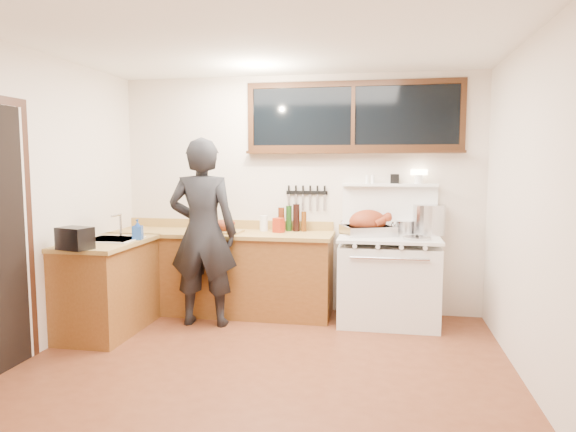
% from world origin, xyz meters
% --- Properties ---
extents(ground_plane, '(4.00, 3.50, 0.02)m').
position_xyz_m(ground_plane, '(0.00, 0.00, -0.01)').
color(ground_plane, '#5C2B18').
extents(room_shell, '(4.10, 3.60, 2.65)m').
position_xyz_m(room_shell, '(0.00, 0.00, 1.65)').
color(room_shell, beige).
rests_on(room_shell, ground).
extents(counter_back, '(2.44, 0.64, 1.00)m').
position_xyz_m(counter_back, '(-0.80, 1.45, 0.45)').
color(counter_back, brown).
rests_on(counter_back, ground).
extents(counter_left, '(0.64, 1.09, 0.90)m').
position_xyz_m(counter_left, '(-1.70, 0.62, 0.45)').
color(counter_left, brown).
rests_on(counter_left, ground).
extents(sink_unit, '(0.50, 0.45, 0.37)m').
position_xyz_m(sink_unit, '(-1.68, 0.70, 0.85)').
color(sink_unit, white).
rests_on(sink_unit, counter_left).
extents(vintage_stove, '(1.02, 0.74, 1.58)m').
position_xyz_m(vintage_stove, '(1.00, 1.41, 0.47)').
color(vintage_stove, white).
rests_on(vintage_stove, ground).
extents(back_window, '(2.32, 0.13, 0.77)m').
position_xyz_m(back_window, '(0.60, 1.72, 2.06)').
color(back_window, black).
rests_on(back_window, room_shell).
extents(knife_strip, '(0.46, 0.03, 0.28)m').
position_xyz_m(knife_strip, '(0.10, 1.73, 1.31)').
color(knife_strip, black).
rests_on(knife_strip, room_shell).
extents(man, '(0.72, 0.50, 1.90)m').
position_xyz_m(man, '(-0.85, 1.01, 0.95)').
color(man, black).
rests_on(man, ground).
extents(soap_bottle, '(0.11, 0.11, 0.20)m').
position_xyz_m(soap_bottle, '(-1.43, 0.75, 1.00)').
color(soap_bottle, '#204BA3').
rests_on(soap_bottle, counter_left).
extents(toaster, '(0.32, 0.26, 0.19)m').
position_xyz_m(toaster, '(-1.70, 0.12, 1.00)').
color(toaster, black).
rests_on(toaster, counter_left).
extents(cutting_board, '(0.42, 0.32, 0.14)m').
position_xyz_m(cutting_board, '(-0.76, 1.37, 0.95)').
color(cutting_board, '#A48141').
rests_on(cutting_board, counter_back).
extents(roast_turkey, '(0.61, 0.55, 0.27)m').
position_xyz_m(roast_turkey, '(0.79, 1.46, 1.01)').
color(roast_turkey, silver).
rests_on(roast_turkey, vintage_stove).
extents(stockpot, '(0.38, 0.38, 0.31)m').
position_xyz_m(stockpot, '(1.41, 1.64, 1.06)').
color(stockpot, silver).
rests_on(stockpot, vintage_stove).
extents(saucepan, '(0.18, 0.30, 0.14)m').
position_xyz_m(saucepan, '(1.16, 1.65, 0.97)').
color(saucepan, silver).
rests_on(saucepan, vintage_stove).
extents(pot_lid, '(0.35, 0.35, 0.04)m').
position_xyz_m(pot_lid, '(1.27, 1.28, 0.91)').
color(pot_lid, silver).
rests_on(pot_lid, vintage_stove).
extents(coffee_tin, '(0.13, 0.12, 0.16)m').
position_xyz_m(coffee_tin, '(-0.17, 1.49, 0.98)').
color(coffee_tin, '#9B2710').
rests_on(coffee_tin, counter_back).
extents(pitcher, '(0.10, 0.10, 0.17)m').
position_xyz_m(pitcher, '(-0.36, 1.59, 0.98)').
color(pitcher, white).
rests_on(pitcher, counter_back).
extents(bottle_cluster, '(0.31, 0.07, 0.30)m').
position_xyz_m(bottle_cluster, '(-0.05, 1.63, 1.04)').
color(bottle_cluster, black).
rests_on(bottle_cluster, counter_back).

